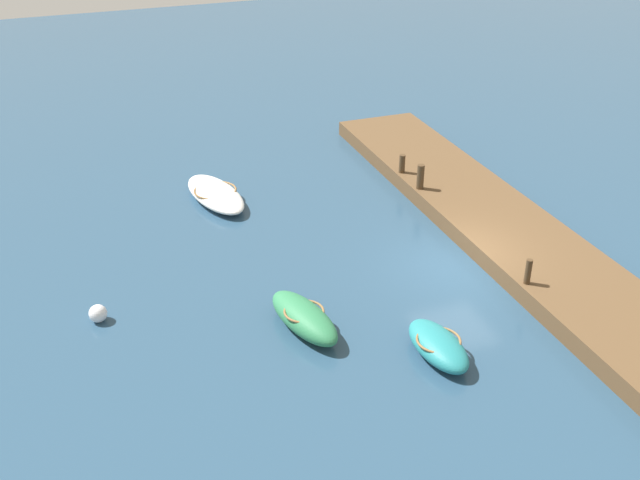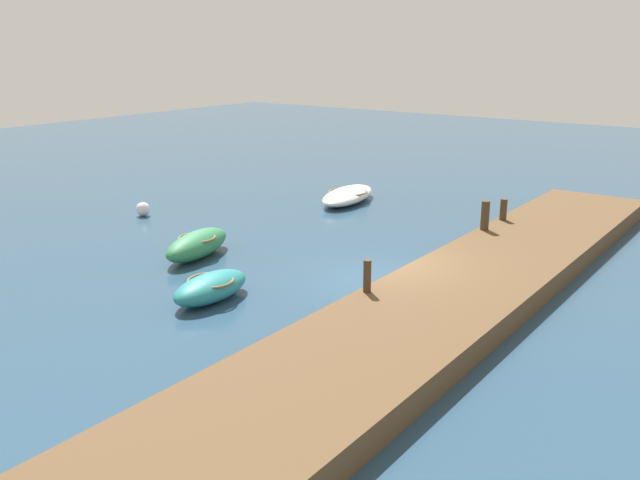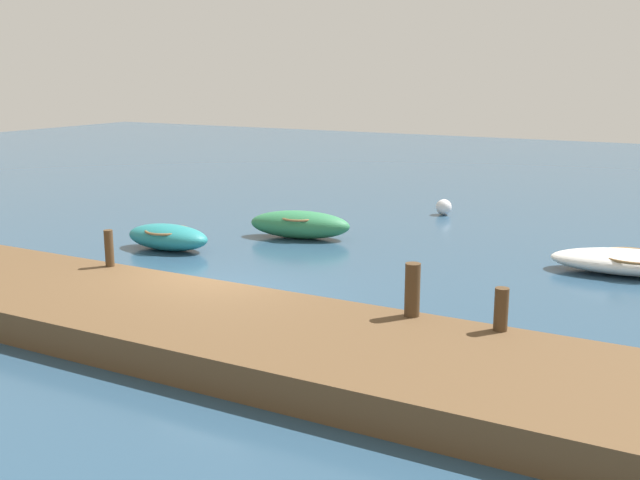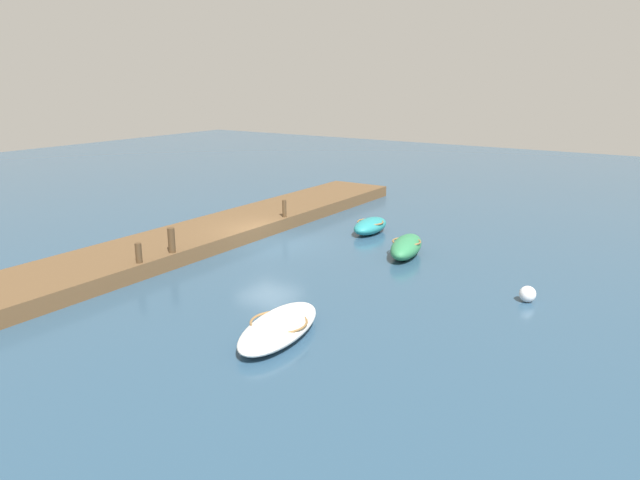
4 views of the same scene
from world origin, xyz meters
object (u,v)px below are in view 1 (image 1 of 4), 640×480
object	(u,v)px
mooring_post_west	(528,272)
rowboat_green	(304,317)
mooring_post_mid_east	(402,164)
mooring_post_mid_west	(420,177)
marker_buoy	(98,313)
dinghy_teal	(438,345)
rowboat_white	(215,194)

from	to	relation	value
mooring_post_west	rowboat_green	bearing A→B (deg)	82.72
mooring_post_mid_east	mooring_post_west	bearing A→B (deg)	180.00
mooring_post_mid_west	marker_buoy	world-z (taller)	mooring_post_mid_west
rowboat_green	mooring_post_mid_east	distance (m)	10.44
mooring_post_west	mooring_post_mid_west	xyz separation A→B (m)	(7.16, 0.00, 0.07)
rowboat_green	marker_buoy	xyz separation A→B (m)	(2.47, 5.53, -0.15)
dinghy_teal	mooring_post_mid_west	bearing A→B (deg)	-26.90
dinghy_teal	mooring_post_mid_west	xyz separation A→B (m)	(8.74, -3.82, 0.72)
dinghy_teal	marker_buoy	bearing A→B (deg)	56.74
rowboat_green	mooring_post_mid_east	bearing A→B (deg)	-54.53
mooring_post_mid_west	mooring_post_mid_east	distance (m)	1.59
mooring_post_mid_west	rowboat_white	bearing A→B (deg)	68.79
dinghy_teal	rowboat_green	bearing A→B (deg)	47.65
dinghy_teal	mooring_post_west	bearing A→B (deg)	-70.86
mooring_post_west	dinghy_teal	bearing A→B (deg)	112.44
rowboat_white	mooring_post_west	distance (m)	12.37
mooring_post_mid_west	rowboat_green	bearing A→B (deg)	132.60
rowboat_green	mooring_post_west	bearing A→B (deg)	-110.83
rowboat_green	rowboat_white	xyz separation A→B (m)	(9.11, 0.43, -0.11)
rowboat_green	mooring_post_west	world-z (taller)	mooring_post_west
rowboat_white	mooring_post_mid_east	size ratio (longest dim) A/B	5.53
rowboat_white	dinghy_teal	bearing A→B (deg)	-174.42
dinghy_teal	rowboat_green	xyz separation A→B (m)	(2.45, 3.02, 0.05)
rowboat_white	mooring_post_mid_east	world-z (taller)	mooring_post_mid_east
mooring_post_mid_east	marker_buoy	xyz separation A→B (m)	(-5.40, 12.37, -0.70)
rowboat_white	marker_buoy	world-z (taller)	rowboat_white
rowboat_white	marker_buoy	distance (m)	8.37
dinghy_teal	mooring_post_mid_east	xyz separation A→B (m)	(10.32, -3.82, 0.61)
mooring_post_west	mooring_post_mid_west	size ratio (longest dim) A/B	0.85
rowboat_green	mooring_post_mid_east	world-z (taller)	mooring_post_mid_east
dinghy_teal	mooring_post_mid_west	world-z (taller)	mooring_post_mid_west
marker_buoy	rowboat_white	bearing A→B (deg)	-37.53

